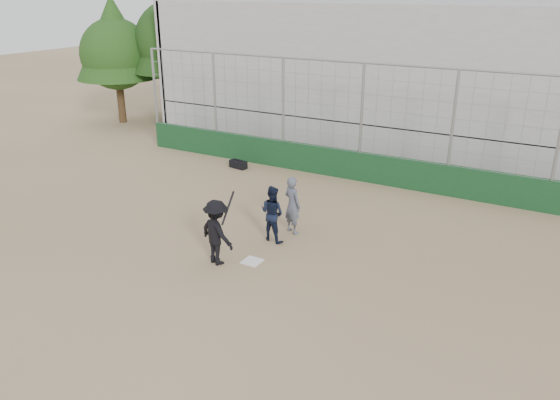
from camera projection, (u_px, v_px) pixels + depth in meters
The scene contains 10 objects.
ground at pixel (252, 262), 13.37m from camera, with size 90.00×90.00×0.00m, color brown.
home_plate at pixel (252, 261), 13.37m from camera, with size 0.44×0.44×0.02m, color white.
backstop at pixel (359, 153), 18.72m from camera, with size 18.10×0.25×4.04m.
bleachers at pixel (407, 76), 22.03m from camera, with size 20.25×6.70×6.98m.
tree_left at pixel (176, 30), 25.72m from camera, with size 4.48×4.48×7.00m.
tree_right at pixel (115, 44), 25.86m from camera, with size 3.84×3.84×6.00m.
batter_at_plate at pixel (217, 232), 13.04m from camera, with size 1.18×0.89×1.79m.
catcher_crouched at pixel (272, 222), 14.32m from camera, with size 0.85×0.73×1.05m.
umpire at pixel (292, 208), 14.73m from camera, with size 0.58×0.38×1.44m, color #4F5564.
equipment_bag at pixel (238, 164), 20.25m from camera, with size 0.71×0.39×0.33m.
Camera 1 is at (6.40, -10.06, 6.28)m, focal length 35.00 mm.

